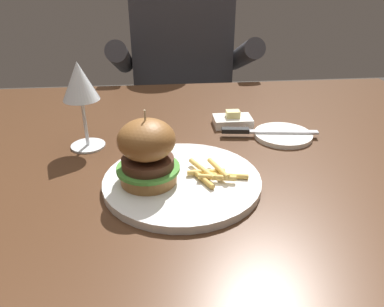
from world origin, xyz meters
name	(u,v)px	position (x,y,z in m)	size (l,w,h in m)	color
dining_table	(169,190)	(0.00, 0.00, 0.66)	(1.44, 0.99, 0.74)	#472B19
main_plate	(182,181)	(0.02, -0.10, 0.75)	(0.27, 0.27, 0.01)	white
burger_sandwich	(147,152)	(-0.04, -0.11, 0.81)	(0.11, 0.11, 0.13)	#9E6B38
fries_pile	(212,173)	(0.07, -0.11, 0.76)	(0.10, 0.09, 0.02)	#E0B251
wine_glass	(80,85)	(-0.16, 0.07, 0.87)	(0.07, 0.07, 0.18)	silver
bread_plate	(283,135)	(0.26, 0.07, 0.74)	(0.13, 0.13, 0.01)	white
table_knife	(260,131)	(0.21, 0.08, 0.75)	(0.21, 0.04, 0.01)	silver
butter_dish	(233,120)	(0.16, 0.15, 0.75)	(0.09, 0.06, 0.04)	white
diner_person	(182,107)	(0.08, 0.77, 0.56)	(0.51, 0.36, 1.18)	#282833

